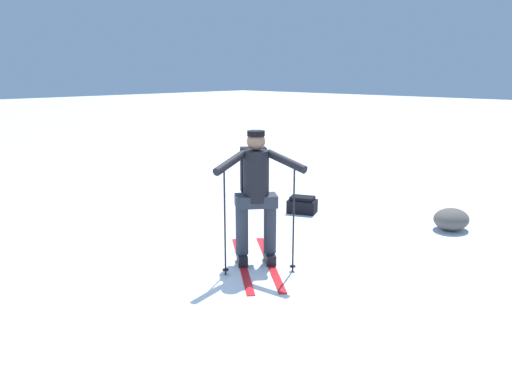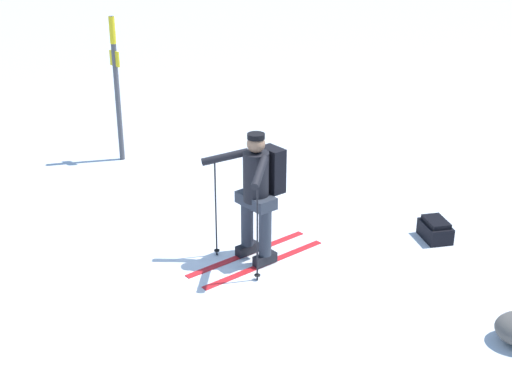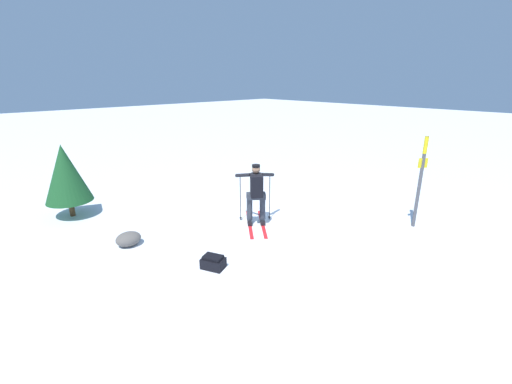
% 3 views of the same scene
% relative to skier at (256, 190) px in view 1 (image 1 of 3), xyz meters
% --- Properties ---
extents(ground_plane, '(80.00, 80.00, 0.00)m').
position_rel_skier_xyz_m(ground_plane, '(0.23, -0.11, -0.90)').
color(ground_plane, white).
extents(skier, '(1.45, 1.66, 1.60)m').
position_rel_skier_xyz_m(skier, '(0.00, 0.00, 0.00)').
color(skier, red).
rests_on(skier, ground_plane).
extents(dropped_backpack, '(0.46, 0.54, 0.27)m').
position_rel_skier_xyz_m(dropped_backpack, '(-2.10, -0.96, -0.78)').
color(dropped_backpack, black).
rests_on(dropped_backpack, ground_plane).
extents(rock_boulder, '(0.57, 0.48, 0.31)m').
position_rel_skier_xyz_m(rock_boulder, '(-2.90, 1.17, -0.75)').
color(rock_boulder, '#5B5651').
rests_on(rock_boulder, ground_plane).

